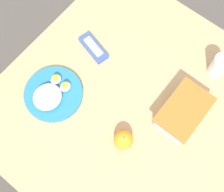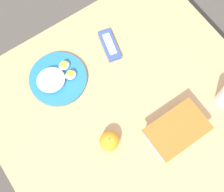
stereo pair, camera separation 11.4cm
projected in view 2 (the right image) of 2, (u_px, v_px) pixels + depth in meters
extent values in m
plane|color=#4C4742|center=(122.00, 147.00, 1.87)|extent=(10.00, 10.00, 0.00)
cube|color=tan|center=(128.00, 109.00, 1.17)|extent=(0.98, 0.92, 0.03)
cylinder|color=#A07D56|center=(145.00, 32.00, 1.72)|extent=(0.06, 0.06, 0.73)
cylinder|color=#A07D56|center=(8.00, 116.00, 1.56)|extent=(0.06, 0.06, 0.73)
cube|color=white|center=(176.00, 132.00, 1.09)|extent=(0.19, 0.12, 0.07)
cube|color=#CCBC84|center=(175.00, 133.00, 1.10)|extent=(0.17, 0.11, 0.04)
cube|color=orange|center=(178.00, 129.00, 1.05)|extent=(0.20, 0.13, 0.01)
ellipsoid|color=gray|center=(187.00, 123.00, 1.10)|extent=(0.06, 0.05, 0.03)
ellipsoid|color=gray|center=(163.00, 139.00, 1.08)|extent=(0.05, 0.05, 0.03)
sphere|color=orange|center=(110.00, 141.00, 1.08)|extent=(0.07, 0.07, 0.07)
cylinder|color=#4C662D|center=(110.00, 139.00, 1.05)|extent=(0.01, 0.01, 0.00)
cylinder|color=teal|center=(58.00, 79.00, 1.19)|extent=(0.22, 0.22, 0.02)
ellipsoid|color=white|center=(51.00, 80.00, 1.16)|extent=(0.11, 0.10, 0.03)
ellipsoid|color=white|center=(64.00, 66.00, 1.18)|extent=(0.04, 0.04, 0.02)
cylinder|color=#F4A823|center=(64.00, 64.00, 1.17)|extent=(0.02, 0.02, 0.01)
ellipsoid|color=white|center=(71.00, 75.00, 1.17)|extent=(0.04, 0.04, 0.02)
cylinder|color=#F4A823|center=(70.00, 73.00, 1.15)|extent=(0.02, 0.02, 0.01)
cube|color=#334C9E|center=(110.00, 45.00, 1.24)|extent=(0.08, 0.15, 0.02)
cube|color=white|center=(110.00, 44.00, 1.23)|extent=(0.05, 0.10, 0.00)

